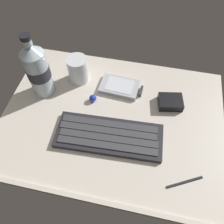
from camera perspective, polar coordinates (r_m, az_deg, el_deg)
The scene contains 8 objects.
ground_plane at distance 66.36cm, azimuth -0.04°, elevation -2.08°, with size 64.00×48.00×2.80cm.
keyboard at distance 61.77cm, azimuth -0.77°, elevation -6.01°, with size 29.54×12.51×1.70cm.
handheld_device at distance 71.71cm, azimuth 2.44°, elevation 6.36°, with size 13.14×8.36×1.50cm.
juice_cup at distance 72.86cm, azimuth -8.56°, elevation 10.40°, with size 6.40×6.40×8.50cm.
water_bottle at distance 68.40cm, azimuth -18.30°, elevation 10.09°, with size 6.73×6.73×20.80cm.
charger_block at distance 69.61cm, azimuth 14.56°, elevation 2.46°, with size 7.00×5.60×2.40cm, color black.
trackball_mouse at distance 68.62cm, azimuth -4.86°, elevation 3.52°, with size 2.20×2.20×2.20cm, color #2338B2.
stylus_pen at distance 60.16cm, azimuth 17.98°, elevation -16.46°, with size 0.70×0.70×9.50cm, color #26262B.
Camera 1 is at (7.33, -34.41, 55.42)cm, focal length 36.14 mm.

